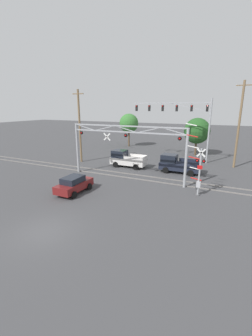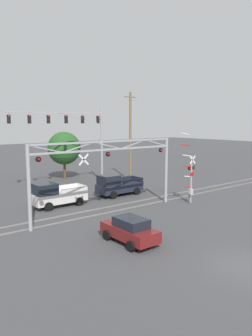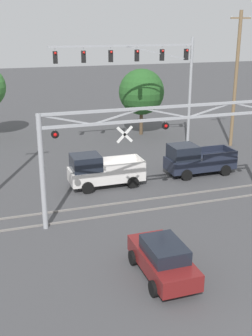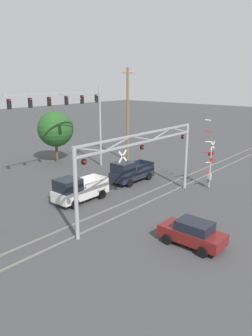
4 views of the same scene
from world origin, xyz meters
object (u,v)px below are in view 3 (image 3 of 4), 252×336
traffic_signal_span (154,71)px  pickup_truck_lead (102,171)px  pickup_truck_following (196,160)px  sedan_waiting (163,259)px  crossing_gantry (165,140)px  utility_pole_right (236,79)px  background_tree_far_left_verge (142,92)px

traffic_signal_span → pickup_truck_lead: size_ratio=2.44×
traffic_signal_span → pickup_truck_following: 8.58m
sedan_waiting → pickup_truck_following: bearing=56.5°
traffic_signal_span → pickup_truck_following: size_ratio=2.42×
crossing_gantry → sedan_waiting: (-2.56, -5.90, -3.28)m
crossing_gantry → sedan_waiting: size_ratio=3.35×
crossing_gantry → sedan_waiting: bearing=-113.5°
utility_pole_right → sedan_waiting: bearing=-129.3°
sedan_waiting → background_tree_far_left_verge: background_tree_far_left_verge is taller
pickup_truck_lead → utility_pole_right: 15.06m
traffic_signal_span → sedan_waiting: 19.54m
traffic_signal_span → sedan_waiting: size_ratio=2.92×
pickup_truck_following → pickup_truck_lead: bearing=-178.7°
traffic_signal_span → background_tree_far_left_verge: bearing=80.1°
background_tree_far_left_verge → traffic_signal_span: bearing=-99.9°
sedan_waiting → utility_pole_right: (13.49, 16.51, 4.83)m
pickup_truck_lead → background_tree_far_left_verge: 14.22m
crossing_gantry → utility_pole_right: utility_pole_right is taller
pickup_truck_lead → background_tree_far_left_verge: background_tree_far_left_verge is taller
pickup_truck_following → sedan_waiting: pickup_truck_following is taller
crossing_gantry → pickup_truck_following: size_ratio=2.77×
crossing_gantry → pickup_truck_following: 7.44m
pickup_truck_following → utility_pole_right: size_ratio=0.44×
crossing_gantry → sedan_waiting: crossing_gantry is taller
crossing_gantry → pickup_truck_lead: bearing=114.4°
crossing_gantry → sedan_waiting: 7.22m
crossing_gantry → pickup_truck_lead: size_ratio=2.79×
utility_pole_right → background_tree_far_left_verge: bearing=134.2°
traffic_signal_span → pickup_truck_following: (0.53, -6.63, -5.42)m
crossing_gantry → background_tree_far_left_verge: background_tree_far_left_verge is taller
pickup_truck_following → background_tree_far_left_verge: bearing=88.2°
pickup_truck_lead → sedan_waiting: 10.71m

